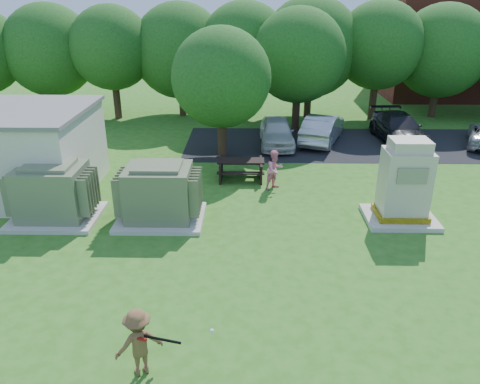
{
  "coord_description": "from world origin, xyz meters",
  "views": [
    {
      "loc": [
        0.27,
        -10.23,
        7.43
      ],
      "look_at": [
        0.0,
        4.0,
        1.3
      ],
      "focal_mm": 35.0,
      "sensor_mm": 36.0,
      "label": 1
    }
  ],
  "objects_px": {
    "transformer_left": "(53,194)",
    "transformer_right": "(159,194)",
    "car_silver_a": "(322,128)",
    "car_white": "(277,132)",
    "picnic_table": "(241,167)",
    "batter": "(139,343)",
    "person_at_picnic": "(275,170)",
    "car_dark": "(399,128)",
    "generator_cabinet": "(404,186)"
  },
  "relations": [
    {
      "from": "transformer_left",
      "to": "car_silver_a",
      "type": "xyz_separation_m",
      "value": [
        10.69,
        9.42,
        -0.23
      ]
    },
    {
      "from": "transformer_right",
      "to": "person_at_picnic",
      "type": "bearing_deg",
      "value": 35.38
    },
    {
      "from": "generator_cabinet",
      "to": "picnic_table",
      "type": "bearing_deg",
      "value": 145.83
    },
    {
      "from": "transformer_right",
      "to": "batter",
      "type": "distance_m",
      "value": 7.22
    },
    {
      "from": "picnic_table",
      "to": "car_white",
      "type": "xyz_separation_m",
      "value": [
        1.77,
        4.81,
        0.19
      ]
    },
    {
      "from": "car_white",
      "to": "batter",
      "type": "bearing_deg",
      "value": -103.66
    },
    {
      "from": "transformer_left",
      "to": "car_dark",
      "type": "relative_size",
      "value": 0.6
    },
    {
      "from": "transformer_left",
      "to": "generator_cabinet",
      "type": "bearing_deg",
      "value": 0.71
    },
    {
      "from": "car_silver_a",
      "to": "car_dark",
      "type": "height_order",
      "value": "car_silver_a"
    },
    {
      "from": "generator_cabinet",
      "to": "person_at_picnic",
      "type": "height_order",
      "value": "generator_cabinet"
    },
    {
      "from": "transformer_right",
      "to": "generator_cabinet",
      "type": "distance_m",
      "value": 8.42
    },
    {
      "from": "generator_cabinet",
      "to": "car_white",
      "type": "distance_m",
      "value": 9.49
    },
    {
      "from": "car_white",
      "to": "car_dark",
      "type": "height_order",
      "value": "car_dark"
    },
    {
      "from": "transformer_left",
      "to": "transformer_right",
      "type": "distance_m",
      "value": 3.7
    },
    {
      "from": "transformer_right",
      "to": "car_silver_a",
      "type": "relative_size",
      "value": 0.66
    },
    {
      "from": "transformer_left",
      "to": "person_at_picnic",
      "type": "height_order",
      "value": "transformer_left"
    },
    {
      "from": "transformer_left",
      "to": "picnic_table",
      "type": "height_order",
      "value": "transformer_left"
    },
    {
      "from": "transformer_right",
      "to": "car_dark",
      "type": "relative_size",
      "value": 0.6
    },
    {
      "from": "picnic_table",
      "to": "car_dark",
      "type": "relative_size",
      "value": 0.39
    },
    {
      "from": "car_white",
      "to": "car_silver_a",
      "type": "relative_size",
      "value": 0.93
    },
    {
      "from": "car_silver_a",
      "to": "car_dark",
      "type": "relative_size",
      "value": 0.9
    },
    {
      "from": "transformer_left",
      "to": "car_white",
      "type": "relative_size",
      "value": 0.71
    },
    {
      "from": "generator_cabinet",
      "to": "car_white",
      "type": "relative_size",
      "value": 0.7
    },
    {
      "from": "car_dark",
      "to": "transformer_right",
      "type": "bearing_deg",
      "value": -142.24
    },
    {
      "from": "transformer_left",
      "to": "transformer_right",
      "type": "relative_size",
      "value": 1.0
    },
    {
      "from": "transformer_left",
      "to": "car_silver_a",
      "type": "bearing_deg",
      "value": 41.4
    },
    {
      "from": "person_at_picnic",
      "to": "car_silver_a",
      "type": "xyz_separation_m",
      "value": [
        2.85,
        6.48,
        -0.07
      ]
    },
    {
      "from": "car_white",
      "to": "car_silver_a",
      "type": "xyz_separation_m",
      "value": [
        2.46,
        0.63,
        0.03
      ]
    },
    {
      "from": "transformer_left",
      "to": "generator_cabinet",
      "type": "height_order",
      "value": "generator_cabinet"
    },
    {
      "from": "car_silver_a",
      "to": "car_white",
      "type": "bearing_deg",
      "value": 34.17
    },
    {
      "from": "transformer_right",
      "to": "car_white",
      "type": "relative_size",
      "value": 0.71
    },
    {
      "from": "picnic_table",
      "to": "car_silver_a",
      "type": "relative_size",
      "value": 0.44
    },
    {
      "from": "batter",
      "to": "car_white",
      "type": "distance_m",
      "value": 16.38
    },
    {
      "from": "car_silver_a",
      "to": "transformer_left",
      "type": "bearing_deg",
      "value": 61.26
    },
    {
      "from": "person_at_picnic",
      "to": "car_white",
      "type": "height_order",
      "value": "person_at_picnic"
    },
    {
      "from": "picnic_table",
      "to": "car_white",
      "type": "distance_m",
      "value": 5.13
    },
    {
      "from": "picnic_table",
      "to": "batter",
      "type": "bearing_deg",
      "value": -99.72
    },
    {
      "from": "person_at_picnic",
      "to": "car_silver_a",
      "type": "relative_size",
      "value": 0.36
    },
    {
      "from": "transformer_left",
      "to": "batter",
      "type": "relative_size",
      "value": 1.93
    },
    {
      "from": "batter",
      "to": "picnic_table",
      "type": "bearing_deg",
      "value": -126.01
    },
    {
      "from": "picnic_table",
      "to": "car_white",
      "type": "relative_size",
      "value": 0.47
    },
    {
      "from": "picnic_table",
      "to": "car_dark",
      "type": "xyz_separation_m",
      "value": [
        8.29,
        5.58,
        0.2
      ]
    },
    {
      "from": "transformer_right",
      "to": "car_silver_a",
      "type": "height_order",
      "value": "transformer_right"
    },
    {
      "from": "generator_cabinet",
      "to": "car_white",
      "type": "height_order",
      "value": "generator_cabinet"
    },
    {
      "from": "batter",
      "to": "person_at_picnic",
      "type": "bearing_deg",
      "value": -134.35
    },
    {
      "from": "transformer_left",
      "to": "car_silver_a",
      "type": "height_order",
      "value": "transformer_left"
    },
    {
      "from": "generator_cabinet",
      "to": "picnic_table",
      "type": "height_order",
      "value": "generator_cabinet"
    },
    {
      "from": "transformer_left",
      "to": "car_white",
      "type": "xyz_separation_m",
      "value": [
        8.23,
        8.8,
        -0.25
      ]
    },
    {
      "from": "car_silver_a",
      "to": "person_at_picnic",
      "type": "bearing_deg",
      "value": 86.14
    },
    {
      "from": "person_at_picnic",
      "to": "car_dark",
      "type": "relative_size",
      "value": 0.32
    }
  ]
}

